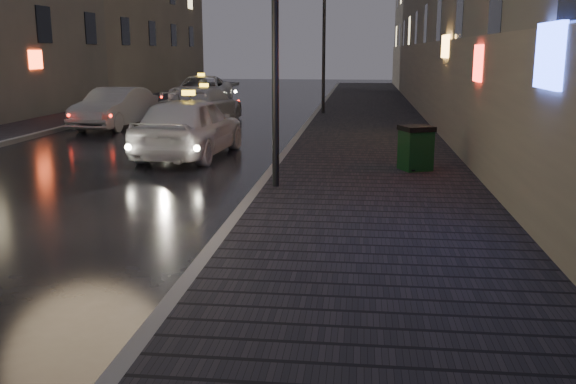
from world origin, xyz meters
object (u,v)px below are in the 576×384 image
(trash_bin, at_px, (416,148))
(taxi_near, at_px, (190,126))
(taxi_mid, at_px, (204,105))
(taxi_far, at_px, (202,91))
(lamp_near, at_px, (275,18))
(lamp_far, at_px, (324,36))
(car_left_mid, at_px, (115,108))

(trash_bin, distance_m, taxi_near, 6.33)
(taxi_mid, bearing_deg, taxi_far, -70.08)
(lamp_near, xyz_separation_m, lamp_far, (0.00, 16.00, 0.00))
(lamp_near, distance_m, taxi_far, 21.45)
(car_left_mid, xyz_separation_m, taxi_mid, (2.96, 2.01, -0.03))
(lamp_near, height_order, taxi_near, lamp_near)
(lamp_near, height_order, trash_bin, lamp_near)
(trash_bin, bearing_deg, taxi_near, 137.58)
(trash_bin, xyz_separation_m, taxi_far, (-9.59, 18.05, 0.13))
(lamp_far, height_order, taxi_near, lamp_far)
(trash_bin, height_order, taxi_near, taxi_near)
(taxi_near, height_order, taxi_mid, taxi_near)
(car_left_mid, bearing_deg, trash_bin, -33.60)
(car_left_mid, relative_size, taxi_far, 0.80)
(lamp_near, xyz_separation_m, taxi_far, (-6.61, 20.23, -2.69))
(car_left_mid, bearing_deg, taxi_far, 89.55)
(lamp_near, distance_m, car_left_mid, 13.36)
(trash_bin, bearing_deg, lamp_far, 79.68)
(lamp_near, bearing_deg, lamp_far, 90.00)
(trash_bin, height_order, car_left_mid, car_left_mid)
(taxi_near, xyz_separation_m, taxi_mid, (-1.63, 8.34, -0.12))
(car_left_mid, bearing_deg, taxi_mid, 39.34)
(lamp_far, distance_m, taxi_near, 12.32)
(trash_bin, height_order, taxi_mid, taxi_mid)
(taxi_near, height_order, taxi_far, taxi_near)
(taxi_near, bearing_deg, taxi_mid, -75.11)
(taxi_near, relative_size, car_left_mid, 1.08)
(taxi_mid, distance_m, taxi_far, 7.82)
(lamp_far, bearing_deg, taxi_far, 147.37)
(lamp_far, bearing_deg, taxi_mid, -144.10)
(lamp_near, xyz_separation_m, taxi_near, (-2.97, 4.33, -2.65))
(taxi_near, distance_m, taxi_far, 16.31)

